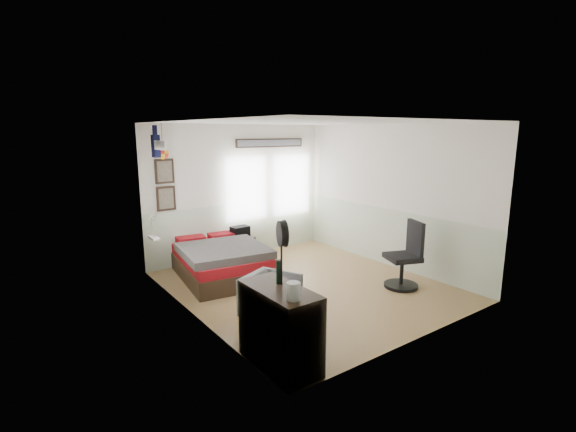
% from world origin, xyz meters
% --- Properties ---
extents(ground_plane, '(4.00, 4.50, 0.01)m').
position_xyz_m(ground_plane, '(0.00, 0.00, -0.01)').
color(ground_plane, olive).
extents(room_shell, '(4.02, 4.52, 2.71)m').
position_xyz_m(room_shell, '(-0.08, 0.19, 1.61)').
color(room_shell, silver).
rests_on(room_shell, ground_plane).
extents(wall_decor, '(3.55, 1.32, 1.44)m').
position_xyz_m(wall_decor, '(-1.10, 1.96, 2.10)').
color(wall_decor, black).
rests_on(wall_decor, room_shell).
extents(bed, '(1.58, 2.06, 0.61)m').
position_xyz_m(bed, '(-0.97, 1.24, 0.30)').
color(bed, '#332419').
rests_on(bed, ground_plane).
extents(dresser, '(0.48, 1.00, 0.90)m').
position_xyz_m(dresser, '(-1.74, -1.72, 0.45)').
color(dresser, '#332419').
rests_on(dresser, ground_plane).
extents(armchair, '(0.89, 0.90, 0.63)m').
position_xyz_m(armchair, '(-1.17, -0.68, 0.31)').
color(armchair, slate).
rests_on(armchair, ground_plane).
extents(nightstand, '(0.55, 0.46, 0.50)m').
position_xyz_m(nightstand, '(-0.21, 1.88, 0.25)').
color(nightstand, '#332419').
rests_on(nightstand, ground_plane).
extents(task_chair, '(0.64, 0.64, 1.12)m').
position_xyz_m(task_chair, '(1.30, -0.99, 0.46)').
color(task_chair, black).
rests_on(task_chair, ground_plane).
extents(kettle, '(0.16, 0.14, 0.18)m').
position_xyz_m(kettle, '(-1.80, -2.05, 0.99)').
color(kettle, silver).
rests_on(kettle, dresser).
extents(bottle, '(0.07, 0.07, 0.27)m').
position_xyz_m(bottle, '(-1.66, -1.60, 1.03)').
color(bottle, black).
rests_on(bottle, dresser).
extents(stand_fan, '(0.17, 0.29, 0.73)m').
position_xyz_m(stand_fan, '(-1.65, -1.63, 1.46)').
color(stand_fan, black).
rests_on(stand_fan, dresser).
extents(black_bag, '(0.37, 0.25, 0.21)m').
position_xyz_m(black_bag, '(-0.21, 1.88, 0.61)').
color(black_bag, black).
rests_on(black_bag, nightstand).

